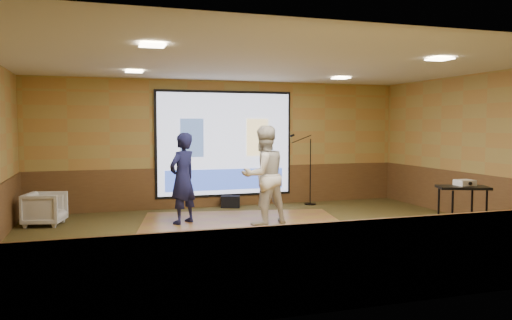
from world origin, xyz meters
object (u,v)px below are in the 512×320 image
object	(u,v)px
dance_floor	(243,224)
projector	(465,183)
projector_screen	(225,145)
mic_stand	(308,185)
banquet_chair	(45,209)
player_left	(183,178)
duffel_bag	(230,202)
player_right	(264,176)
av_table	(463,202)

from	to	relation	value
dance_floor	projector	xyz separation A→B (m)	(3.46, -2.06, 0.92)
projector_screen	dance_floor	bearing A→B (deg)	-95.70
dance_floor	mic_stand	distance (m)	2.99
projector	banquet_chair	xyz separation A→B (m)	(-7.13, 3.21, -0.61)
projector_screen	dance_floor	size ratio (longest dim) A/B	0.85
banquet_chair	player_left	bearing A→B (deg)	-92.91
banquet_chair	duffel_bag	bearing A→B (deg)	-62.76
player_right	av_table	distance (m)	3.59
projector_screen	player_right	size ratio (longest dim) A/B	1.74
mic_stand	projector_screen	bearing A→B (deg)	174.21
dance_floor	mic_stand	bearing A→B (deg)	41.03
player_left	dance_floor	bearing A→B (deg)	122.14
mic_stand	duffel_bag	size ratio (longest dim) A/B	3.95
dance_floor	av_table	xyz separation A→B (m)	(3.37, -2.12, 0.59)
duffel_bag	av_table	bearing A→B (deg)	-54.16
player_left	mic_stand	size ratio (longest dim) A/B	1.02
player_left	player_right	xyz separation A→B (m)	(1.46, -0.62, 0.07)
player_left	player_right	distance (m)	1.58
dance_floor	projector	distance (m)	4.13
mic_stand	duffel_bag	distance (m)	1.96
dance_floor	projector	bearing A→B (deg)	-30.77
player_left	mic_stand	bearing A→B (deg)	166.61
player_right	duffel_bag	size ratio (longest dim) A/B	4.34
projector_screen	banquet_chair	bearing A→B (deg)	-163.50
dance_floor	projector	world-z (taller)	projector
player_right	banquet_chair	bearing A→B (deg)	-32.92
player_right	duffel_bag	distance (m)	2.49
player_left	duffel_bag	xyz separation A→B (m)	(1.41, 1.73, -0.78)
player_left	duffel_bag	bearing A→B (deg)	-167.59
av_table	banquet_chair	xyz separation A→B (m)	(-7.04, 3.27, -0.28)
projector_screen	dance_floor	distance (m)	2.74
player_left	projector	world-z (taller)	player_left
projector_screen	mic_stand	size ratio (longest dim) A/B	1.91
projector	duffel_bag	distance (m)	5.29
duffel_bag	banquet_chair	bearing A→B (deg)	-166.32
banquet_chair	projector	bearing A→B (deg)	-100.68
player_left	mic_stand	xyz separation A→B (m)	(3.33, 1.55, -0.42)
av_table	projector_screen	bearing A→B (deg)	125.36
projector_screen	mic_stand	xyz separation A→B (m)	(2.00, -0.37, -0.98)
av_table	player_right	bearing A→B (deg)	147.83
player_left	player_right	bearing A→B (deg)	118.78
av_table	duffel_bag	bearing A→B (deg)	125.84
banquet_chair	player_right	bearing A→B (deg)	-95.31
mic_stand	banquet_chair	size ratio (longest dim) A/B	2.44
projector	mic_stand	world-z (taller)	mic_stand
banquet_chair	av_table	bearing A→B (deg)	-101.37
player_right	projector	xyz separation A→B (m)	(3.11, -1.84, -0.04)
player_right	mic_stand	xyz separation A→B (m)	(1.88, 2.16, -0.49)
av_table	banquet_chair	bearing A→B (deg)	155.07
player_right	duffel_bag	world-z (taller)	player_right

